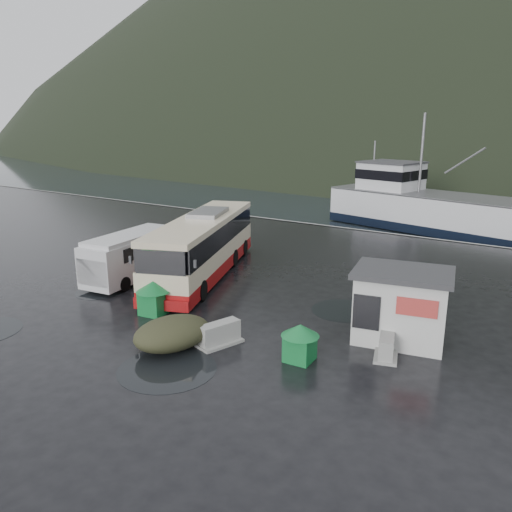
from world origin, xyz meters
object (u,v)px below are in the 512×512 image
Objects in this scene: coach_bus at (204,275)px; white_van at (133,279)px; waste_bin_left at (155,314)px; dome_tent at (173,348)px; jersey_barrier_b at (386,356)px; fishing_trawler at (448,217)px; ticket_kiosk at (398,340)px; jersey_barrier_a at (220,344)px; waste_bin_right at (300,360)px.

white_van is at bearing -155.81° from coach_bus.
dome_tent is (3.05, -2.10, 0.00)m from waste_bin_left.
waste_bin_left reaches higher than jersey_barrier_b.
fishing_trawler is (-4.92, 29.67, 0.00)m from jersey_barrier_b.
fishing_trawler reaches higher than jersey_barrier_b.
fishing_trawler is (9.57, 28.38, 0.00)m from white_van.
coach_bus is at bearing 37.60° from white_van.
coach_bus is at bearing 156.63° from ticket_kiosk.
dome_tent is at bearing -151.03° from jersey_barrier_b.
white_van is 14.55m from jersey_barrier_b.
jersey_barrier_a is at bearing -78.64° from fishing_trawler.
fishing_trawler is (4.99, 31.37, 0.00)m from waste_bin_left.
coach_bus is 12.50m from jersey_barrier_b.
waste_bin_right is 4.77m from dome_tent.
fishing_trawler reaches higher than ticket_kiosk.
dome_tent is 8.68m from ticket_kiosk.
waste_bin_left reaches higher than dome_tent.
jersey_barrier_b is at bearing -98.75° from ticket_kiosk.
ticket_kiosk is (6.78, 5.42, 0.00)m from dome_tent.
jersey_barrier_b is 0.06× the size of fishing_trawler.
waste_bin_left is at bearing -93.28° from coach_bus.
jersey_barrier_a is (8.90, -3.87, 0.00)m from white_van.
white_van is at bearing 169.60° from ticket_kiosk.
ticket_kiosk is (11.74, -2.43, 0.00)m from coach_bus.
dome_tent is at bearing -158.34° from waste_bin_right.
waste_bin_right is 0.45× the size of dome_tent.
ticket_kiosk reaches higher than waste_bin_right.
waste_bin_left is at bearing 177.41° from waste_bin_right.
ticket_kiosk is at bearing -33.34° from coach_bus.
ticket_kiosk is at bearing -6.95° from white_van.
waste_bin_right is at bearing -54.58° from coach_bus.
dome_tent is at bearing -80.75° from fishing_trawler.
white_van is 12.52m from waste_bin_right.
fishing_trawler is at bearing 88.10° from ticket_kiosk.
ticket_kiosk is 2.08× the size of jersey_barrier_a.
jersey_barrier_a is (4.32, -0.88, 0.00)m from waste_bin_left.
waste_bin_right is at bearing 21.66° from dome_tent.
waste_bin_left is 1.11× the size of waste_bin_right.
ticket_kiosk is 28.47m from fishing_trawler.
waste_bin_right is 3.17m from jersey_barrier_b.
waste_bin_right is (7.48, -0.34, 0.00)m from waste_bin_left.
coach_bus is 11.19m from waste_bin_right.
white_van is 0.23× the size of fishing_trawler.
waste_bin_right is 0.38× the size of ticket_kiosk.
white_van is at bearing 174.91° from jersey_barrier_b.
white_van reaches higher than dome_tent.
waste_bin_right is 4.34m from ticket_kiosk.
fishing_trawler is at bearing 94.49° from waste_bin_right.
ticket_kiosk is 1.62m from jersey_barrier_b.
fishing_trawler reaches higher than waste_bin_left.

